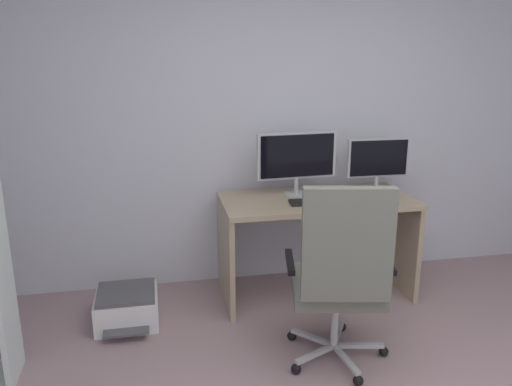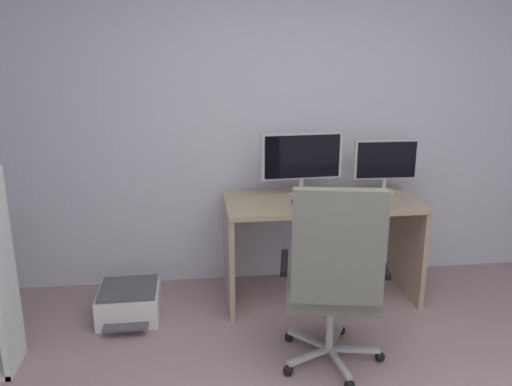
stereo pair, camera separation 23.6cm
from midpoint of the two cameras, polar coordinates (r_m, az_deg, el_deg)
wall_back at (r=4.03m, az=5.69°, el=8.59°), size 5.59×0.10×2.61m
desk at (r=3.81m, az=8.86°, el=-3.69°), size 1.38×0.66×0.75m
monitor_main at (r=3.75m, az=6.85°, el=3.78°), size 0.59×0.18×0.46m
monitor_secondary at (r=3.96m, az=15.72°, el=3.28°), size 0.47×0.18×0.40m
keyboard at (r=3.62m, az=8.61°, el=-1.13°), size 0.35×0.15×0.02m
computer_mouse at (r=3.69m, az=12.85°, el=-0.92°), size 0.07×0.11×0.03m
office_chair at (r=2.93m, az=10.92°, el=-8.91°), size 0.65×0.63×1.13m
printer at (r=3.72m, az=-11.94°, el=-11.69°), size 0.41×0.49×0.23m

